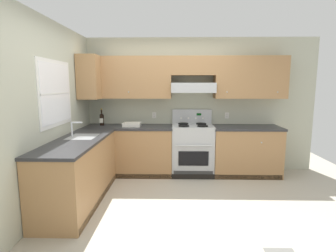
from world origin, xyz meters
TOP-DOWN VIEW (x-y plane):
  - ground_plane at (0.00, 0.00)m, footprint 7.04×7.04m
  - wall_back at (0.41, 1.53)m, footprint 4.68×0.57m
  - wall_left at (-1.59, 0.23)m, footprint 0.47×4.00m
  - counter_back_run at (0.21, 1.24)m, footprint 3.60×0.65m
  - counter_left_run at (-1.24, -0.00)m, footprint 0.63×1.91m
  - stove at (0.45, 1.25)m, footprint 0.76×0.62m
  - wine_bottle at (-1.26, 1.33)m, footprint 0.08×0.08m
  - bowl at (-0.67, 1.23)m, footprint 0.32×0.27m

SIDE VIEW (x-z plane):
  - ground_plane at x=0.00m, z-range 0.00..0.00m
  - counter_back_run at x=0.21m, z-range 0.00..0.91m
  - counter_left_run at x=-1.24m, z-range -0.11..1.03m
  - stove at x=0.45m, z-range -0.12..1.08m
  - bowl at x=-0.67m, z-range 0.90..0.97m
  - wine_bottle at x=-1.26m, z-range 0.88..1.20m
  - wall_left at x=-1.59m, z-range 0.07..2.62m
  - wall_back at x=0.41m, z-range 0.20..2.75m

